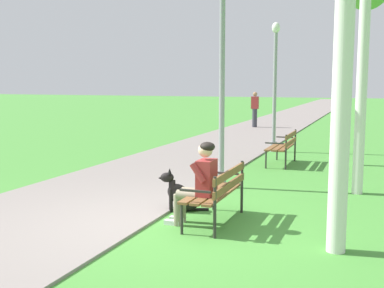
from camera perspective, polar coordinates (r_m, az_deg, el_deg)
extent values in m
plane|color=#478E38|center=(7.19, -3.66, -9.65)|extent=(120.00, 120.00, 0.00)
cube|color=gray|center=(30.69, 12.09, 3.31)|extent=(3.41, 60.00, 0.04)
cube|color=brown|center=(7.30, 1.03, -5.72)|extent=(0.14, 1.50, 0.04)
cube|color=brown|center=(7.25, 2.33, -5.82)|extent=(0.14, 1.50, 0.04)
cube|color=brown|center=(7.19, 3.66, -5.93)|extent=(0.14, 1.50, 0.04)
cube|color=brown|center=(7.13, 4.48, -4.90)|extent=(0.04, 1.50, 0.11)
cube|color=brown|center=(7.10, 4.49, -3.48)|extent=(0.04, 1.50, 0.11)
cylinder|color=#2D2B28|center=(8.00, 2.56, -6.22)|extent=(0.04, 0.04, 0.45)
cylinder|color=#2D2B28|center=(7.82, 5.92, -5.07)|extent=(0.04, 0.04, 0.85)
cube|color=#2D2B28|center=(7.85, 3.96, -3.46)|extent=(0.45, 0.04, 0.03)
cylinder|color=#2D2B28|center=(6.74, -1.22, -8.80)|extent=(0.04, 0.04, 0.45)
cylinder|color=#2D2B28|center=(6.53, 2.71, -7.53)|extent=(0.04, 0.04, 0.85)
cube|color=#2D2B28|center=(6.57, 0.40, -5.58)|extent=(0.45, 0.04, 0.03)
cube|color=brown|center=(12.53, 9.55, -0.32)|extent=(0.14, 1.50, 0.04)
cube|color=brown|center=(12.50, 10.33, -0.36)|extent=(0.14, 1.50, 0.04)
cube|color=brown|center=(12.46, 11.12, -0.40)|extent=(0.14, 1.50, 0.04)
cube|color=brown|center=(12.43, 11.61, 0.22)|extent=(0.04, 1.50, 0.11)
cube|color=brown|center=(12.41, 11.64, 1.05)|extent=(0.04, 1.50, 0.11)
cylinder|color=#2D2B28|center=(13.23, 10.02, -0.91)|extent=(0.04, 0.04, 0.45)
cylinder|color=#2D2B28|center=(13.13, 12.09, -0.14)|extent=(0.04, 0.04, 0.85)
cube|color=#2D2B28|center=(13.15, 10.91, 0.80)|extent=(0.45, 0.04, 0.03)
cylinder|color=#2D2B28|center=(11.90, 8.74, -1.80)|extent=(0.04, 0.04, 0.45)
cylinder|color=#2D2B28|center=(11.78, 11.04, -0.96)|extent=(0.04, 0.04, 0.85)
cube|color=#2D2B28|center=(11.80, 9.72, 0.09)|extent=(0.45, 0.04, 0.03)
cylinder|color=gray|center=(7.19, 0.40, -5.76)|extent=(0.42, 0.14, 0.14)
cylinder|color=gray|center=(7.32, -1.15, -7.41)|extent=(0.11, 0.11, 0.47)
cube|color=silver|center=(7.40, -1.73, -8.85)|extent=(0.24, 0.09, 0.07)
cylinder|color=gray|center=(7.01, -0.18, -6.10)|extent=(0.42, 0.14, 0.14)
cylinder|color=gray|center=(7.14, -1.76, -7.79)|extent=(0.11, 0.11, 0.47)
cube|color=silver|center=(7.23, -2.35, -9.26)|extent=(0.24, 0.09, 0.07)
cube|color=maroon|center=(6.97, 1.73, -3.99)|extent=(0.22, 0.36, 0.52)
cylinder|color=maroon|center=(7.16, 1.81, -2.88)|extent=(0.25, 0.09, 0.30)
cylinder|color=maroon|center=(6.79, 0.70, -3.44)|extent=(0.25, 0.09, 0.30)
sphere|color=beige|center=(6.91, 1.59, -0.73)|extent=(0.21, 0.21, 0.21)
ellipsoid|color=black|center=(6.90, 1.83, -0.33)|extent=(0.22, 0.23, 0.14)
ellipsoid|color=black|center=(7.94, -0.47, -6.80)|extent=(0.44, 0.39, 0.32)
ellipsoid|color=black|center=(7.91, -1.56, -5.92)|extent=(0.55, 0.39, 0.48)
ellipsoid|color=black|center=(7.90, -1.20, -5.65)|extent=(0.40, 0.31, 0.27)
cylinder|color=black|center=(8.00, -2.49, -6.48)|extent=(0.06, 0.06, 0.38)
cylinder|color=black|center=(7.88, -2.52, -6.69)|extent=(0.06, 0.06, 0.38)
cylinder|color=black|center=(7.88, -2.37, -4.89)|extent=(0.16, 0.20, 0.19)
ellipsoid|color=black|center=(7.86, -2.96, -3.97)|extent=(0.26, 0.21, 0.16)
cone|color=black|center=(7.86, -3.69, -4.04)|extent=(0.13, 0.12, 0.09)
cone|color=black|center=(7.88, -2.66, -3.19)|extent=(0.06, 0.06, 0.09)
cone|color=black|center=(7.79, -2.68, -3.31)|extent=(0.06, 0.06, 0.09)
cylinder|color=black|center=(7.98, 0.98, -7.73)|extent=(0.28, 0.14, 0.04)
cylinder|color=gray|center=(9.72, 3.47, -4.24)|extent=(0.20, 0.20, 0.30)
cylinder|color=gray|center=(9.53, 3.55, 5.86)|extent=(0.11, 0.11, 3.71)
cylinder|color=gray|center=(14.82, 9.61, -0.31)|extent=(0.20, 0.20, 0.30)
cylinder|color=gray|center=(14.70, 9.74, 6.00)|extent=(0.11, 0.11, 3.56)
ellipsoid|color=silver|center=(14.78, 9.91, 13.39)|extent=(0.24, 0.24, 0.32)
cylinder|color=silver|center=(6.07, 17.26, 4.92)|extent=(0.24, 0.24, 3.76)
cylinder|color=silver|center=(9.47, 19.47, 7.47)|extent=(0.20, 0.20, 4.38)
cylinder|color=silver|center=(12.79, 19.58, 7.13)|extent=(0.15, 0.15, 4.29)
cylinder|color=#383842|center=(22.31, 7.42, 3.03)|extent=(0.22, 0.22, 0.88)
cube|color=maroon|center=(22.27, 7.45, 4.87)|extent=(0.32, 0.20, 0.56)
sphere|color=#A37556|center=(22.25, 7.47, 5.88)|extent=(0.20, 0.20, 0.20)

